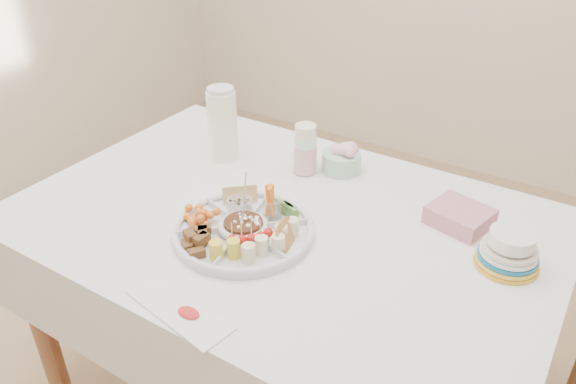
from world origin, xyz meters
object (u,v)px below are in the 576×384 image
Objects in this scene: thermos at (222,123)px; plate_stack at (509,249)px; party_tray at (243,228)px; dining_table at (282,314)px.

plate_stack is at bearing -5.21° from thermos.
plate_stack is at bearing 21.32° from party_tray.
party_tray is 2.38× the size of plate_stack.
thermos is 0.98m from plate_stack.
dining_table is 9.52× the size of plate_stack.
thermos reaches higher than dining_table.
plate_stack reaches higher than dining_table.
dining_table is 0.42m from party_tray.
dining_table is at bearing 73.31° from party_tray.
thermos is (-0.37, 0.21, 0.51)m from dining_table.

